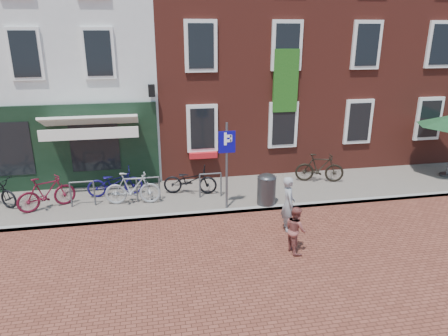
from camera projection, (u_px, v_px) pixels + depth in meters
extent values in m
plane|color=brown|center=(201.00, 216.00, 12.28)|extent=(80.00, 80.00, 0.00)
cube|color=slate|center=(224.00, 194.00, 13.83)|extent=(24.00, 3.00, 0.10)
cube|color=silver|center=(52.00, 51.00, 16.46)|extent=(8.00, 8.00, 9.00)
cube|color=maroon|center=(223.00, 38.00, 17.55)|extent=(6.00, 8.00, 10.00)
cube|color=maroon|center=(352.00, 37.00, 18.62)|extent=(6.00, 8.00, 10.00)
cylinder|color=#3B3A3D|center=(266.00, 191.00, 12.76)|extent=(0.58, 0.58, 0.87)
ellipsoid|color=#3B3A3D|center=(267.00, 176.00, 12.61)|extent=(0.58, 0.58, 0.26)
cylinder|color=#4C4C4F|center=(227.00, 166.00, 12.20)|extent=(0.07, 0.07, 2.68)
cube|color=#0A0583|center=(227.00, 142.00, 11.94)|extent=(0.50, 0.04, 0.65)
cylinder|color=#4C4C4F|center=(447.00, 175.00, 15.38)|extent=(0.50, 0.50, 0.08)
imported|color=gray|center=(288.00, 204.00, 11.21)|extent=(0.44, 0.61, 1.56)
imported|color=brown|center=(296.00, 230.00, 10.13)|extent=(0.54, 0.65, 1.21)
imported|color=#520D1C|center=(46.00, 193.00, 12.39)|extent=(1.77, 1.18, 1.04)
imported|color=#130C4E|center=(115.00, 182.00, 13.42)|extent=(1.81, 0.73, 0.93)
imported|color=#949496|center=(133.00, 188.00, 12.76)|extent=(1.76, 0.65, 1.04)
imported|color=black|center=(190.00, 180.00, 13.59)|extent=(1.87, 0.98, 0.93)
imported|color=black|center=(320.00, 168.00, 14.66)|extent=(1.79, 0.96, 1.04)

